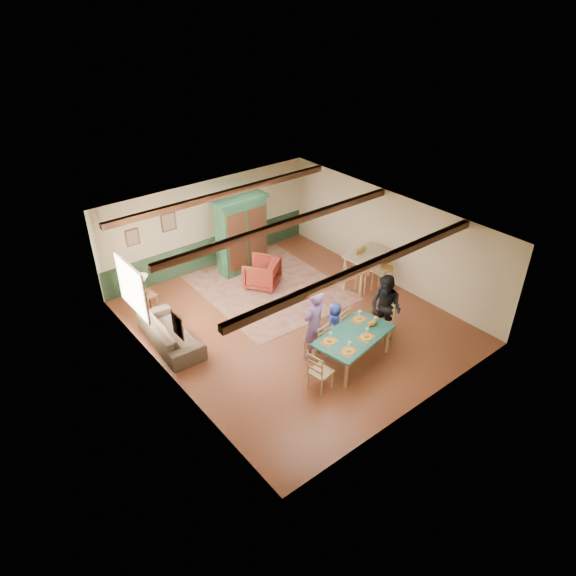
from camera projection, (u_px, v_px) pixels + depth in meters
floor at (293, 321)px, 13.37m from camera, size 8.00×8.00×0.00m
wall_back at (209, 224)px, 15.34m from camera, size 7.00×0.02×2.70m
wall_left at (165, 329)px, 10.80m from camera, size 0.02×8.00×2.70m
wall_right at (389, 238)px, 14.53m from camera, size 0.02×8.00×2.70m
ceiling at (294, 227)px, 11.97m from camera, size 7.00×8.00×0.02m
wainscot_back at (212, 251)px, 15.79m from camera, size 6.95×0.03×0.90m
ceiling_beam_front at (365, 267)px, 10.48m from camera, size 6.95×0.16×0.16m
ceiling_beam_mid at (283, 225)px, 12.28m from camera, size 6.95×0.16×0.16m
ceiling_beam_back at (225, 194)px, 14.01m from camera, size 6.95×0.16×0.16m
window_left at (131, 287)px, 11.85m from camera, size 0.06×1.60×1.30m
picture_left_wall at (178, 326)px, 10.21m from camera, size 0.04×0.42×0.52m
picture_back_a at (169, 222)px, 14.39m from camera, size 0.45×0.04×0.55m
picture_back_b at (133, 237)px, 13.88m from camera, size 0.38×0.04×0.48m
dining_table at (353, 349)px, 11.77m from camera, size 2.03×1.35×0.78m
dining_chair_far_left at (316, 340)px, 11.87m from camera, size 0.51×0.53×0.99m
dining_chair_far_right at (338, 324)px, 12.41m from camera, size 0.51×0.53×0.99m
dining_chair_end_left at (321, 371)px, 10.95m from camera, size 0.53×0.51×0.99m
dining_chair_end_right at (382, 322)px, 12.48m from camera, size 0.53×0.51×0.99m
person_man at (314, 324)px, 11.71m from camera, size 0.72×0.54×1.80m
person_woman at (385, 308)px, 12.36m from camera, size 0.79×0.94×1.72m
person_child at (335, 322)px, 12.44m from camera, size 0.56×0.42×1.05m
cat at (372, 322)px, 11.82m from camera, size 0.39×0.21×0.19m
place_setting_near_left at (349, 350)px, 11.02m from camera, size 0.46×0.38×0.11m
place_setting_near_center at (366, 335)px, 11.46m from camera, size 0.46×0.38×0.11m
place_setting_far_left at (329, 340)px, 11.32m from camera, size 0.46×0.38×0.11m
place_setting_far_right at (359, 318)px, 12.05m from camera, size 0.46×0.38×0.11m
area_rug at (269, 287)px, 14.81m from camera, size 3.67×4.32×0.01m
armoire at (241, 234)px, 15.18m from camera, size 1.66×0.71×2.32m
armchair at (262, 273)px, 14.70m from camera, size 1.27×1.28×0.84m
sofa at (170, 333)px, 12.41m from camera, size 0.98×2.24×0.64m
end_table at (146, 304)px, 13.52m from camera, size 0.53×0.53×0.61m
table_lamp at (143, 285)px, 13.21m from camera, size 0.34×0.34×0.56m
counter_table at (366, 270)px, 14.58m from camera, size 1.39×0.90×1.09m
bar_stool_left at (365, 271)px, 14.39m from camera, size 0.49×0.53×1.25m
bar_stool_right at (386, 272)px, 14.58m from camera, size 0.40×0.43×1.01m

